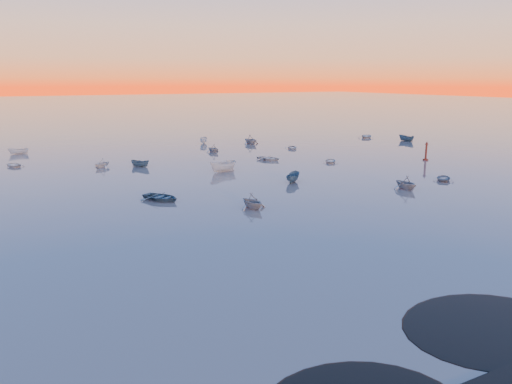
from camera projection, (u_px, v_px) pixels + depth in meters
ground at (89, 138)px, 111.24m from camera, size 600.00×600.00×0.00m
mud_lobes at (469, 346)px, 24.53m from camera, size 140.00×6.00×0.07m
moored_fleet at (150, 171)px, 70.89m from camera, size 124.00×58.00×1.20m
boat_near_left at (161, 200)px, 53.94m from camera, size 4.81×3.82×1.12m
boat_near_center at (293, 182)px, 63.42m from camera, size 3.49×3.62×1.22m
boat_near_right at (405, 189)px, 59.48m from camera, size 3.63×1.73×1.25m
channel_marker at (426, 153)px, 80.21m from camera, size 0.88×0.88×3.14m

